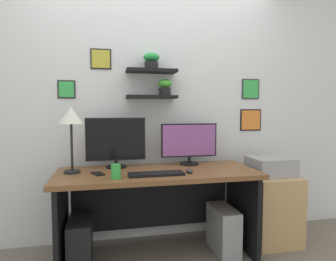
{
  "coord_description": "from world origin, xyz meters",
  "views": [
    {
      "loc": [
        -0.43,
        -2.38,
        1.27
      ],
      "look_at": [
        0.1,
        0.05,
        1.09
      ],
      "focal_mm": 30.92,
      "sensor_mm": 36.0,
      "label": 1
    }
  ],
  "objects": [
    {
      "name": "ground_plane",
      "position": [
        0.0,
        0.0,
        0.0
      ],
      "size": [
        8.0,
        8.0,
        0.0
      ],
      "primitive_type": "plane",
      "color": "#70665B"
    },
    {
      "name": "back_wall_assembly",
      "position": [
        0.0,
        0.44,
        1.36
      ],
      "size": [
        4.4,
        0.24,
        2.7
      ],
      "color": "silver",
      "rests_on": "ground"
    },
    {
      "name": "desk",
      "position": [
        0.0,
        0.06,
        0.54
      ],
      "size": [
        1.69,
        0.68,
        0.75
      ],
      "color": "brown",
      "rests_on": "ground"
    },
    {
      "name": "monitor_left",
      "position": [
        -0.34,
        0.22,
        0.98
      ],
      "size": [
        0.53,
        0.18,
        0.45
      ],
      "color": "black",
      "rests_on": "desk"
    },
    {
      "name": "monitor_right",
      "position": [
        0.34,
        0.22,
        0.96
      ],
      "size": [
        0.54,
        0.18,
        0.39
      ],
      "color": "black",
      "rests_on": "desk"
    },
    {
      "name": "keyboard",
      "position": [
        -0.04,
        -0.16,
        0.76
      ],
      "size": [
        0.44,
        0.14,
        0.02
      ],
      "primitive_type": "cube",
      "color": "black",
      "rests_on": "desk"
    },
    {
      "name": "computer_mouse",
      "position": [
        0.24,
        -0.13,
        0.77
      ],
      "size": [
        0.06,
        0.09,
        0.03
      ],
      "primitive_type": "ellipsoid",
      "color": "#2D2D33",
      "rests_on": "desk"
    },
    {
      "name": "desk_lamp",
      "position": [
        -0.7,
        0.06,
        1.19
      ],
      "size": [
        0.2,
        0.2,
        0.54
      ],
      "color": "black",
      "rests_on": "desk"
    },
    {
      "name": "cell_phone",
      "position": [
        -0.49,
        -0.03,
        0.76
      ],
      "size": [
        0.12,
        0.16,
        0.01
      ],
      "primitive_type": "cube",
      "rotation": [
        0.0,
        0.0,
        0.39
      ],
      "color": "black",
      "rests_on": "desk"
    },
    {
      "name": "water_cup",
      "position": [
        -0.36,
        -0.21,
        0.81
      ],
      "size": [
        0.07,
        0.07,
        0.11
      ],
      "primitive_type": "cylinder",
      "color": "green",
      "rests_on": "desk"
    },
    {
      "name": "drawer_cabinet",
      "position": [
        1.11,
        0.07,
        0.32
      ],
      "size": [
        0.44,
        0.5,
        0.64
      ],
      "primitive_type": "cube",
      "color": "tan",
      "rests_on": "ground"
    },
    {
      "name": "printer",
      "position": [
        1.11,
        0.07,
        0.73
      ],
      "size": [
        0.38,
        0.34,
        0.17
      ],
      "primitive_type": "cube",
      "color": "#9E9EA3",
      "rests_on": "drawer_cabinet"
    },
    {
      "name": "computer_tower_left",
      "position": [
        -0.64,
        -0.03,
        0.2
      ],
      "size": [
        0.18,
        0.4,
        0.4
      ],
      "primitive_type": "cube",
      "color": "black",
      "rests_on": "ground"
    },
    {
      "name": "computer_tower_right",
      "position": [
        0.59,
        -0.03,
        0.2
      ],
      "size": [
        0.18,
        0.4,
        0.4
      ],
      "primitive_type": "cube",
      "color": "#99999E",
      "rests_on": "ground"
    }
  ]
}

